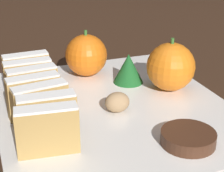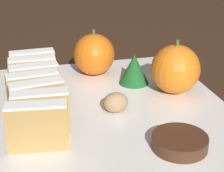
# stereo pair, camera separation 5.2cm
# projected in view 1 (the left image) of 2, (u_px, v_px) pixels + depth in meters

# --- Properties ---
(ground_plane) EXTENTS (6.00, 6.00, 0.00)m
(ground_plane) POSITION_uv_depth(u_px,v_px,m) (112.00, 113.00, 0.54)
(ground_plane) COLOR #382316
(serving_platter) EXTENTS (0.32, 0.37, 0.01)m
(serving_platter) POSITION_uv_depth(u_px,v_px,m) (112.00, 109.00, 0.54)
(serving_platter) COLOR white
(serving_platter) RESTS_ON ground_plane
(stollen_slice_front) EXTENTS (0.07, 0.03, 0.06)m
(stollen_slice_front) POSITION_uv_depth(u_px,v_px,m) (47.00, 130.00, 0.41)
(stollen_slice_front) COLOR tan
(stollen_slice_front) RESTS_ON serving_platter
(stollen_slice_second) EXTENTS (0.07, 0.02, 0.06)m
(stollen_slice_second) POSITION_uv_depth(u_px,v_px,m) (47.00, 117.00, 0.44)
(stollen_slice_second) COLOR tan
(stollen_slice_second) RESTS_ON serving_platter
(stollen_slice_third) EXTENTS (0.07, 0.03, 0.06)m
(stollen_slice_third) POSITION_uv_depth(u_px,v_px,m) (41.00, 106.00, 0.47)
(stollen_slice_third) COLOR tan
(stollen_slice_third) RESTS_ON serving_platter
(stollen_slice_fourth) EXTENTS (0.07, 0.03, 0.06)m
(stollen_slice_fourth) POSITION_uv_depth(u_px,v_px,m) (34.00, 96.00, 0.49)
(stollen_slice_fourth) COLOR tan
(stollen_slice_fourth) RESTS_ON serving_platter
(stollen_slice_fifth) EXTENTS (0.07, 0.03, 0.06)m
(stollen_slice_fifth) POSITION_uv_depth(u_px,v_px,m) (33.00, 87.00, 0.52)
(stollen_slice_fifth) COLOR tan
(stollen_slice_fifth) RESTS_ON serving_platter
(stollen_slice_sixth) EXTENTS (0.07, 0.02, 0.06)m
(stollen_slice_sixth) POSITION_uv_depth(u_px,v_px,m) (29.00, 79.00, 0.55)
(stollen_slice_sixth) COLOR tan
(stollen_slice_sixth) RESTS_ON serving_platter
(stollen_slice_back) EXTENTS (0.07, 0.02, 0.06)m
(stollen_slice_back) POSITION_uv_depth(u_px,v_px,m) (27.00, 72.00, 0.58)
(stollen_slice_back) COLOR tan
(stollen_slice_back) RESTS_ON serving_platter
(orange_near) EXTENTS (0.07, 0.07, 0.08)m
(orange_near) POSITION_uv_depth(u_px,v_px,m) (171.00, 67.00, 0.57)
(orange_near) COLOR orange
(orange_near) RESTS_ON serving_platter
(orange_far) EXTENTS (0.07, 0.07, 0.08)m
(orange_far) POSITION_uv_depth(u_px,v_px,m) (86.00, 55.00, 0.63)
(orange_far) COLOR orange
(orange_far) RESTS_ON serving_platter
(walnut) EXTENTS (0.03, 0.03, 0.03)m
(walnut) POSITION_uv_depth(u_px,v_px,m) (120.00, 102.00, 0.51)
(walnut) COLOR tan
(walnut) RESTS_ON serving_platter
(chocolate_cookie) EXTENTS (0.07, 0.07, 0.02)m
(chocolate_cookie) POSITION_uv_depth(u_px,v_px,m) (188.00, 138.00, 0.44)
(chocolate_cookie) COLOR #472819
(chocolate_cookie) RESTS_ON serving_platter
(evergreen_sprig) EXTENTS (0.05, 0.05, 0.05)m
(evergreen_sprig) POSITION_uv_depth(u_px,v_px,m) (128.00, 68.00, 0.60)
(evergreen_sprig) COLOR #195623
(evergreen_sprig) RESTS_ON serving_platter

